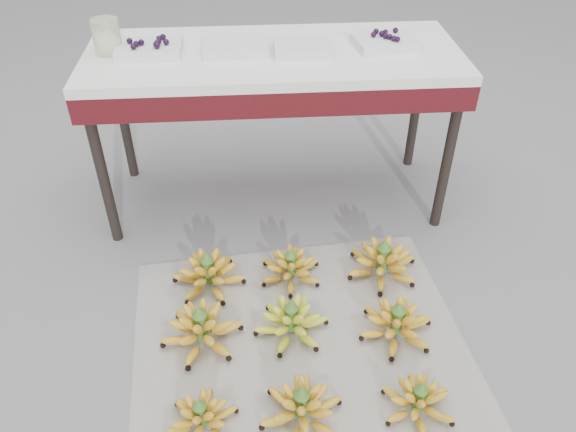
{
  "coord_description": "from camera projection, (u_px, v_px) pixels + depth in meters",
  "views": [
    {
      "loc": [
        -0.19,
        -1.37,
        1.71
      ],
      "look_at": [
        -0.06,
        0.41,
        0.31
      ],
      "focal_mm": 35.0,
      "sensor_mm": 36.0,
      "label": 1
    }
  ],
  "objects": [
    {
      "name": "bunch_mid_center",
      "position": [
        291.0,
        321.0,
        2.15
      ],
      "size": [
        0.35,
        0.35,
        0.17
      ],
      "rotation": [
        0.0,
        0.0,
        -0.25
      ],
      "color": "#9CC120",
      "rests_on": "newspaper_mat"
    },
    {
      "name": "newspaper_mat",
      "position": [
        299.0,
        340.0,
        2.16
      ],
      "size": [
        1.34,
        1.16,
        0.01
      ],
      "primitive_type": "cube",
      "rotation": [
        0.0,
        0.0,
        0.09
      ],
      "color": "white",
      "rests_on": "ground"
    },
    {
      "name": "bunch_back_right",
      "position": [
        383.0,
        262.0,
        2.4
      ],
      "size": [
        0.31,
        0.31,
        0.19
      ],
      "rotation": [
        0.0,
        0.0,
        -0.02
      ],
      "color": "gold",
      "rests_on": "newspaper_mat"
    },
    {
      "name": "glass_jar",
      "position": [
        107.0,
        36.0,
        2.35
      ],
      "size": [
        0.13,
        0.13,
        0.14
      ],
      "primitive_type": "cylinder",
      "rotation": [
        0.0,
        0.0,
        0.16
      ],
      "color": "#E1F6C3",
      "rests_on": "vendor_table"
    },
    {
      "name": "bunch_front_center",
      "position": [
        301.0,
        408.0,
        1.85
      ],
      "size": [
        0.31,
        0.31,
        0.17
      ],
      "rotation": [
        0.0,
        0.0,
        0.12
      ],
      "color": "gold",
      "rests_on": "newspaper_mat"
    },
    {
      "name": "bunch_mid_right",
      "position": [
        396.0,
        324.0,
        2.14
      ],
      "size": [
        0.34,
        0.34,
        0.17
      ],
      "rotation": [
        0.0,
        0.0,
        -0.19
      ],
      "color": "gold",
      "rests_on": "newspaper_mat"
    },
    {
      "name": "bunch_front_right",
      "position": [
        418.0,
        402.0,
        1.88
      ],
      "size": [
        0.26,
        0.26,
        0.15
      ],
      "rotation": [
        0.0,
        0.0,
        -0.06
      ],
      "color": "gold",
      "rests_on": "newspaper_mat"
    },
    {
      "name": "tray_far_right",
      "position": [
        385.0,
        42.0,
        2.44
      ],
      "size": [
        0.29,
        0.23,
        0.07
      ],
      "color": "silver",
      "rests_on": "vendor_table"
    },
    {
      "name": "ground",
      "position": [
        311.0,
        346.0,
        2.14
      ],
      "size": [
        60.0,
        60.0,
        0.0
      ],
      "primitive_type": "plane",
      "color": "slate",
      "rests_on": "ground"
    },
    {
      "name": "vendor_table",
      "position": [
        273.0,
        71.0,
        2.47
      ],
      "size": [
        1.62,
        0.65,
        0.78
      ],
      "color": "black",
      "rests_on": "ground"
    },
    {
      "name": "bunch_back_left",
      "position": [
        209.0,
        274.0,
        2.35
      ],
      "size": [
        0.37,
        0.37,
        0.18
      ],
      "rotation": [
        0.0,
        0.0,
        -0.29
      ],
      "color": "gold",
      "rests_on": "newspaper_mat"
    },
    {
      "name": "bunch_front_left",
      "position": [
        201.0,
        418.0,
        1.83
      ],
      "size": [
        0.26,
        0.26,
        0.15
      ],
      "rotation": [
        0.0,
        0.0,
        0.09
      ],
      "color": "gold",
      "rests_on": "newspaper_mat"
    },
    {
      "name": "tray_right",
      "position": [
        303.0,
        48.0,
        2.39
      ],
      "size": [
        0.25,
        0.18,
        0.04
      ],
      "color": "silver",
      "rests_on": "vendor_table"
    },
    {
      "name": "bunch_back_center",
      "position": [
        291.0,
        268.0,
        2.39
      ],
      "size": [
        0.28,
        0.28,
        0.16
      ],
      "rotation": [
        0.0,
        0.0,
        0.08
      ],
      "color": "gold",
      "rests_on": "newspaper_mat"
    },
    {
      "name": "tray_far_left",
      "position": [
        150.0,
        48.0,
        2.37
      ],
      "size": [
        0.27,
        0.2,
        0.07
      ],
      "color": "silver",
      "rests_on": "vendor_table"
    },
    {
      "name": "tray_left",
      "position": [
        235.0,
        46.0,
        2.4
      ],
      "size": [
        0.28,
        0.21,
        0.04
      ],
      "color": "silver",
      "rests_on": "vendor_table"
    },
    {
      "name": "bunch_mid_left",
      "position": [
        201.0,
        329.0,
        2.11
      ],
      "size": [
        0.33,
        0.33,
        0.19
      ],
      "rotation": [
        0.0,
        0.0,
        -0.09
      ],
      "color": "gold",
      "rests_on": "newspaper_mat"
    }
  ]
}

